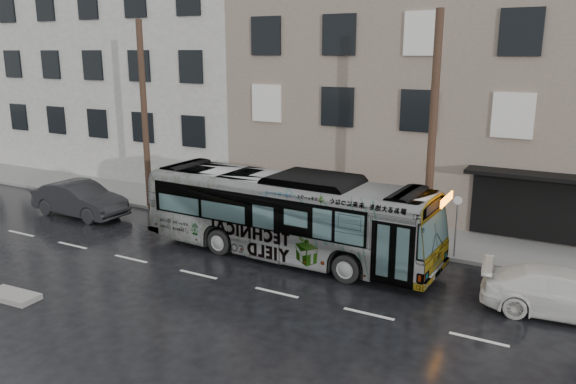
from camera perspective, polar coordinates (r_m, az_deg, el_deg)
name	(u,v)px	position (r m, az deg, el deg)	size (l,w,h in m)	color
ground	(238,253)	(22.19, -5.14, -6.19)	(120.00, 120.00, 0.00)	black
sidewalk	(296,219)	(26.15, 0.84, -2.80)	(90.00, 3.60, 0.15)	gray
building_taupe	(452,95)	(30.74, 16.32, 9.48)	(20.00, 12.00, 11.00)	gray
building_grey	(137,47)	(43.25, -15.08, 14.04)	(26.00, 15.00, 16.00)	beige
utility_pole_front	(432,136)	(21.38, 14.45, 5.53)	(0.30, 0.30, 9.00)	#473023
utility_pole_rear	(144,116)	(28.27, -14.38, 7.52)	(0.30, 0.30, 9.00)	#473023
sign_post	(456,226)	(21.86, 16.71, -3.33)	(0.06, 0.06, 2.40)	slate
bus	(286,215)	(21.33, -0.19, -2.32)	(2.76, 11.79, 3.28)	#B2B2B2
white_sedan	(565,293)	(18.82, 26.36, -9.20)	(1.95, 4.79, 1.39)	silver
dark_sedan	(80,199)	(28.59, -20.40, -0.67)	(1.74, 5.00, 1.65)	black
slush_pile	(12,296)	(20.22, -26.20, -9.45)	(1.80, 0.80, 0.18)	#A6A49D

